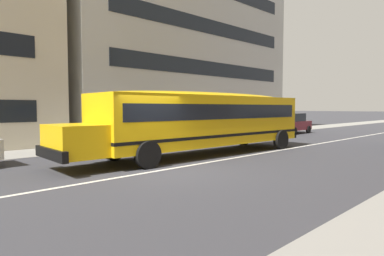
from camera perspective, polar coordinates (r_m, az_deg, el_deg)
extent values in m
plane|color=#38383D|center=(11.14, -5.26, -7.28)|extent=(400.00, 400.00, 0.00)
cube|color=gray|center=(17.58, -20.87, -3.50)|extent=(120.00, 3.00, 0.01)
cube|color=silver|center=(11.14, -5.26, -7.27)|extent=(110.00, 0.16, 0.01)
cube|color=yellow|center=(14.77, 2.67, 1.40)|extent=(10.67, 2.83, 2.12)
cube|color=yellow|center=(11.42, -19.60, -2.08)|extent=(1.62, 2.08, 1.06)
cube|color=black|center=(11.20, -23.22, -4.11)|extent=(0.29, 2.41, 0.35)
cube|color=black|center=(18.97, 14.31, -0.91)|extent=(0.29, 2.41, 0.35)
cube|color=black|center=(14.77, 2.68, 2.88)|extent=(10.04, 2.84, 0.62)
cube|color=black|center=(14.81, 2.66, -1.02)|extent=(10.69, 2.86, 0.12)
ellipsoid|color=yellow|center=(14.77, 2.68, 5.51)|extent=(10.24, 2.62, 0.35)
cylinder|color=red|center=(13.81, -11.50, 0.75)|extent=(0.44, 0.44, 0.03)
cylinder|color=black|center=(11.39, -7.63, -4.61)|extent=(0.97, 0.31, 0.96)
cylinder|color=black|center=(13.43, -13.42, -3.44)|extent=(0.97, 0.31, 0.96)
cylinder|color=black|center=(17.21, 15.13, -1.95)|extent=(0.97, 0.31, 0.96)
cylinder|color=black|center=(18.62, 8.91, -1.46)|extent=(0.97, 0.31, 0.96)
cube|color=maroon|center=(27.80, 16.84, 0.41)|extent=(3.99, 1.91, 0.70)
cube|color=black|center=(27.64, 16.73, 1.78)|extent=(2.28, 1.68, 0.64)
cylinder|color=black|center=(29.36, 16.45, -0.11)|extent=(0.61, 0.21, 0.60)
cylinder|color=black|center=(28.65, 19.50, -0.25)|extent=(0.61, 0.21, 0.60)
cylinder|color=black|center=(27.06, 14.01, -0.37)|extent=(0.61, 0.21, 0.60)
cylinder|color=black|center=(26.29, 17.26, -0.53)|extent=(0.61, 0.21, 0.60)
cube|color=#B7B7B2|center=(30.33, -4.67, 11.69)|extent=(21.20, 11.24, 12.80)
cube|color=black|center=(25.92, 3.33, 3.15)|extent=(17.80, 0.04, 1.10)
cube|color=black|center=(26.10, 3.36, 10.19)|extent=(17.80, 0.04, 1.10)
cube|color=black|center=(26.66, 3.38, 17.04)|extent=(17.80, 0.04, 1.10)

